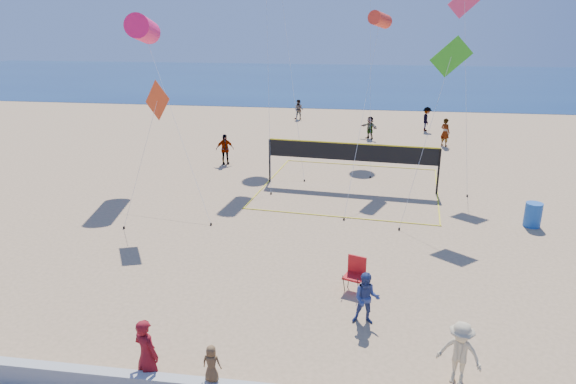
# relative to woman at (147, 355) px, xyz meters

# --- Properties ---
(ground) EXTENTS (120.00, 120.00, 0.00)m
(ground) POSITION_rel_woman_xyz_m (2.14, 2.70, -0.92)
(ground) COLOR tan
(ground) RESTS_ON ground
(ocean) EXTENTS (140.00, 50.00, 0.03)m
(ocean) POSITION_rel_woman_xyz_m (2.14, 64.70, -0.90)
(ocean) COLOR navy
(ocean) RESTS_ON ground
(woman) EXTENTS (0.79, 0.68, 1.84)m
(woman) POSITION_rel_woman_xyz_m (0.00, 0.00, 0.00)
(woman) COLOR maroon
(woman) RESTS_ON ground
(toddler) EXTENTS (0.45, 0.31, 0.88)m
(toddler) POSITION_rel_woman_xyz_m (1.61, -0.23, 0.12)
(toddler) COLOR brown
(toddler) RESTS_ON seawall
(bystander_a) EXTENTS (0.76, 0.59, 1.55)m
(bystander_a) POSITION_rel_woman_xyz_m (4.99, 3.50, -0.14)
(bystander_a) COLOR navy
(bystander_a) RESTS_ON ground
(bystander_b) EXTENTS (1.19, 0.94, 1.62)m
(bystander_b) POSITION_rel_woman_xyz_m (7.16, 1.26, -0.11)
(bystander_b) COLOR #C7B285
(bystander_b) RESTS_ON ground
(far_person_0) EXTENTS (1.15, 0.84, 1.81)m
(far_person_0) POSITION_rel_woman_xyz_m (-3.34, 19.29, -0.02)
(far_person_0) COLOR gray
(far_person_0) RESTS_ON ground
(far_person_1) EXTENTS (1.43, 1.35, 1.61)m
(far_person_1) POSITION_rel_woman_xyz_m (5.18, 27.40, -0.11)
(far_person_1) COLOR gray
(far_person_1) RESTS_ON ground
(far_person_2) EXTENTS (0.81, 0.81, 1.89)m
(far_person_2) POSITION_rel_woman_xyz_m (10.20, 25.88, 0.03)
(far_person_2) COLOR gray
(far_person_2) RESTS_ON ground
(far_person_3) EXTENTS (0.92, 0.78, 1.68)m
(far_person_3) POSITION_rel_woman_xyz_m (-0.80, 34.04, -0.08)
(far_person_3) COLOR gray
(far_person_3) RESTS_ON ground
(far_person_4) EXTENTS (0.72, 1.21, 1.84)m
(far_person_4) POSITION_rel_woman_xyz_m (9.50, 30.78, -0.00)
(far_person_4) COLOR gray
(far_person_4) RESTS_ON ground
(camp_chair) EXTENTS (0.75, 0.87, 1.24)m
(camp_chair) POSITION_rel_woman_xyz_m (4.65, 5.35, -0.28)
(camp_chair) COLOR red
(camp_chair) RESTS_ON ground
(trash_barrel) EXTENTS (0.81, 0.81, 1.02)m
(trash_barrel) POSITION_rel_woman_xyz_m (11.83, 11.75, -0.41)
(trash_barrel) COLOR #1950A6
(trash_barrel) RESTS_ON ground
(volleyball_net) EXTENTS (9.54, 9.41, 2.34)m
(volleyball_net) POSITION_rel_woman_xyz_m (4.17, 15.87, 0.68)
(volleyball_net) COLOR black
(volleyball_net) RESTS_ON ground
(kite_0) EXTENTS (5.96, 7.99, 8.52)m
(kite_0) POSITION_rel_woman_xyz_m (-6.49, 16.30, 6.80)
(kite_0) COLOR #F8165E
(kite_0) RESTS_ON ground
(kite_2) EXTENTS (1.96, 8.73, 8.65)m
(kite_2) POSITION_rel_woman_xyz_m (5.30, 19.02, 7.24)
(kite_2) COLOR red
(kite_2) RESTS_ON ground
(kite_3) EXTENTS (2.10, 1.84, 5.96)m
(kite_3) POSITION_rel_woman_xyz_m (-3.60, 10.26, 3.99)
(kite_3) COLOR red
(kite_3) RESTS_ON ground
(kite_4) EXTENTS (2.69, 2.75, 7.60)m
(kite_4) POSITION_rel_woman_xyz_m (8.05, 12.98, 5.53)
(kite_4) COLOR green
(kite_4) RESTS_ON ground
(kite_5) EXTENTS (1.65, 3.76, 9.84)m
(kite_5) POSITION_rel_woman_xyz_m (9.42, 18.63, 7.61)
(kite_5) COLOR #DC3463
(kite_5) RESTS_ON ground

